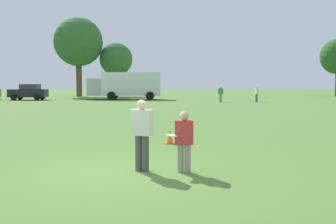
{
  "coord_description": "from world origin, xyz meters",
  "views": [
    {
      "loc": [
        1.14,
        -9.16,
        2.13
      ],
      "look_at": [
        1.08,
        2.41,
        1.23
      ],
      "focal_mm": 42.01,
      "sensor_mm": 36.0,
      "label": 1
    }
  ],
  "objects_px": {
    "frisbee": "(172,135)",
    "bystander_far_jogger": "(257,93)",
    "player_thrower": "(142,131)",
    "box_truck": "(126,85)",
    "player_defender": "(184,138)",
    "traffic_cone": "(170,137)",
    "bystander_field_marshal": "(221,93)",
    "parked_car_center": "(29,92)"
  },
  "relations": [
    {
      "from": "traffic_cone",
      "to": "box_truck",
      "type": "xyz_separation_m",
      "value": [
        -5.18,
        33.0,
        1.52
      ]
    },
    {
      "from": "player_defender",
      "to": "frisbee",
      "type": "bearing_deg",
      "value": -163.42
    },
    {
      "from": "player_thrower",
      "to": "bystander_field_marshal",
      "type": "relative_size",
      "value": 1.04
    },
    {
      "from": "player_defender",
      "to": "traffic_cone",
      "type": "height_order",
      "value": "player_defender"
    },
    {
      "from": "bystander_field_marshal",
      "to": "player_thrower",
      "type": "bearing_deg",
      "value": -100.66
    },
    {
      "from": "player_thrower",
      "to": "box_truck",
      "type": "distance_m",
      "value": 37.41
    },
    {
      "from": "traffic_cone",
      "to": "parked_car_center",
      "type": "height_order",
      "value": "parked_car_center"
    },
    {
      "from": "player_thrower",
      "to": "traffic_cone",
      "type": "bearing_deg",
      "value": 80.92
    },
    {
      "from": "frisbee",
      "to": "bystander_field_marshal",
      "type": "bearing_deg",
      "value": 80.66
    },
    {
      "from": "traffic_cone",
      "to": "bystander_field_marshal",
      "type": "xyz_separation_m",
      "value": [
        5.22,
        27.11,
        0.7
      ]
    },
    {
      "from": "traffic_cone",
      "to": "bystander_far_jogger",
      "type": "bearing_deg",
      "value": 71.87
    },
    {
      "from": "player_defender",
      "to": "traffic_cone",
      "type": "relative_size",
      "value": 2.99
    },
    {
      "from": "player_thrower",
      "to": "bystander_far_jogger",
      "type": "relative_size",
      "value": 1.07
    },
    {
      "from": "parked_car_center",
      "to": "box_truck",
      "type": "distance_m",
      "value": 11.18
    },
    {
      "from": "bystander_far_jogger",
      "to": "player_thrower",
      "type": "bearing_deg",
      "value": -106.99
    },
    {
      "from": "player_thrower",
      "to": "player_defender",
      "type": "bearing_deg",
      "value": -6.26
    },
    {
      "from": "player_defender",
      "to": "parked_car_center",
      "type": "height_order",
      "value": "parked_car_center"
    },
    {
      "from": "player_thrower",
      "to": "parked_car_center",
      "type": "distance_m",
      "value": 39.03
    },
    {
      "from": "bystander_field_marshal",
      "to": "traffic_cone",
      "type": "bearing_deg",
      "value": -100.89
    },
    {
      "from": "traffic_cone",
      "to": "bystander_field_marshal",
      "type": "distance_m",
      "value": 27.62
    },
    {
      "from": "bystander_far_jogger",
      "to": "bystander_field_marshal",
      "type": "height_order",
      "value": "bystander_field_marshal"
    },
    {
      "from": "player_defender",
      "to": "bystander_field_marshal",
      "type": "distance_m",
      "value": 31.73
    },
    {
      "from": "bystander_field_marshal",
      "to": "bystander_far_jogger",
      "type": "bearing_deg",
      "value": 4.92
    },
    {
      "from": "traffic_cone",
      "to": "bystander_far_jogger",
      "type": "distance_m",
      "value": 28.88
    },
    {
      "from": "player_defender",
      "to": "bystander_field_marshal",
      "type": "xyz_separation_m",
      "value": [
        4.88,
        31.35,
        0.12
      ]
    },
    {
      "from": "bystander_far_jogger",
      "to": "bystander_field_marshal",
      "type": "bearing_deg",
      "value": -175.08
    },
    {
      "from": "parked_car_center",
      "to": "bystander_far_jogger",
      "type": "xyz_separation_m",
      "value": [
        25.23,
        -4.21,
        -0.02
      ]
    },
    {
      "from": "frisbee",
      "to": "bystander_far_jogger",
      "type": "relative_size",
      "value": 0.17
    },
    {
      "from": "bystander_field_marshal",
      "to": "frisbee",
      "type": "bearing_deg",
      "value": -99.34
    },
    {
      "from": "box_truck",
      "to": "bystander_far_jogger",
      "type": "xyz_separation_m",
      "value": [
        14.16,
        -5.57,
        -0.85
      ]
    },
    {
      "from": "parked_car_center",
      "to": "box_truck",
      "type": "relative_size",
      "value": 0.5
    },
    {
      "from": "box_truck",
      "to": "traffic_cone",
      "type": "bearing_deg",
      "value": -81.09
    },
    {
      "from": "bystander_far_jogger",
      "to": "traffic_cone",
      "type": "bearing_deg",
      "value": -108.13
    },
    {
      "from": "player_defender",
      "to": "box_truck",
      "type": "distance_m",
      "value": 37.66
    },
    {
      "from": "player_thrower",
      "to": "parked_car_center",
      "type": "relative_size",
      "value": 0.4
    },
    {
      "from": "frisbee",
      "to": "bystander_field_marshal",
      "type": "xyz_separation_m",
      "value": [
        5.17,
        31.43,
        0.04
      ]
    },
    {
      "from": "box_truck",
      "to": "player_thrower",
      "type": "bearing_deg",
      "value": -83.06
    },
    {
      "from": "frisbee",
      "to": "player_defender",
      "type": "bearing_deg",
      "value": 16.58
    },
    {
      "from": "frisbee",
      "to": "parked_car_center",
      "type": "xyz_separation_m",
      "value": [
        -16.29,
        35.97,
        0.04
      ]
    },
    {
      "from": "player_thrower",
      "to": "traffic_cone",
      "type": "xyz_separation_m",
      "value": [
        0.66,
        4.13,
        -0.73
      ]
    },
    {
      "from": "player_defender",
      "to": "box_truck",
      "type": "bearing_deg",
      "value": 98.42
    },
    {
      "from": "frisbee",
      "to": "box_truck",
      "type": "bearing_deg",
      "value": 97.97
    }
  ]
}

